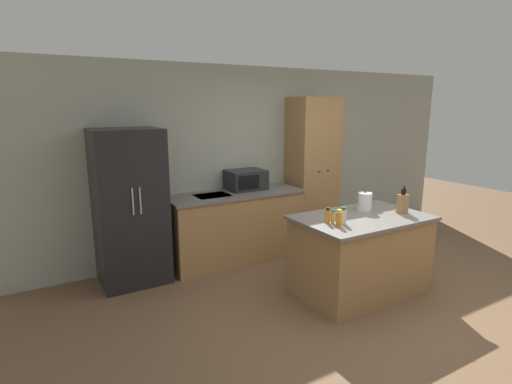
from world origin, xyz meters
name	(u,v)px	position (x,y,z in m)	size (l,w,h in m)	color
ground_plane	(383,306)	(0.00, 0.00, 0.00)	(14.00, 14.00, 0.00)	brown
wall_back	(267,159)	(0.00, 2.33, 1.30)	(7.20, 0.06, 2.60)	#9EA393
refrigerator	(130,207)	(-2.09, 1.98, 0.91)	(0.77, 0.67, 1.82)	black
back_counter	(235,226)	(-0.72, 1.98, 0.47)	(1.86, 0.68, 0.93)	#9E7547
pantry_cabinet	(312,171)	(0.63, 2.05, 1.09)	(0.69, 0.53, 2.19)	#9E7547
kitchen_island	(360,254)	(0.03, 0.40, 0.44)	(1.45, 0.92, 0.88)	#9E7547
microwave	(246,180)	(-0.49, 2.08, 1.07)	(0.51, 0.39, 0.27)	#232326
knife_block	(403,203)	(0.52, 0.28, 0.99)	(0.11, 0.08, 0.31)	#9E7547
spice_bottle_tall_dark	(339,218)	(-0.43, 0.26, 0.96)	(0.06, 0.06, 0.17)	orange
spice_bottle_short_red	(333,217)	(-0.43, 0.36, 0.95)	(0.04, 0.04, 0.15)	gold
spice_bottle_amber_oil	(344,216)	(-0.35, 0.29, 0.97)	(0.06, 0.06, 0.18)	beige
spice_bottle_green_herb	(328,216)	(-0.47, 0.40, 0.96)	(0.05, 0.05, 0.16)	orange
kettle	(365,202)	(0.22, 0.56, 0.99)	(0.16, 0.16, 0.23)	white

